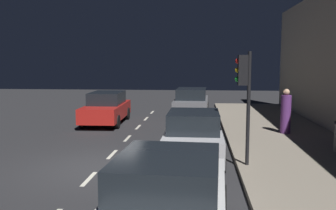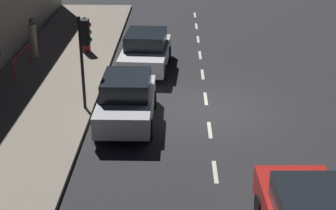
{
  "view_description": "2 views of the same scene",
  "coord_description": "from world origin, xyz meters",
  "views": [
    {
      "loc": [
        2.9,
        -10.16,
        3.08
      ],
      "look_at": [
        1.78,
        2.8,
        1.55
      ],
      "focal_mm": 39.02,
      "sensor_mm": 36.0,
      "label": 1
    },
    {
      "loc": [
        1.09,
        16.35,
        7.35
      ],
      "look_at": [
        1.34,
        2.33,
        1.2
      ],
      "focal_mm": 54.24,
      "sensor_mm": 36.0,
      "label": 2
    }
  ],
  "objects": [
    {
      "name": "traffic_light",
      "position": [
        4.14,
        0.21,
        2.52
      ],
      "size": [
        0.45,
        0.32,
        3.23
      ],
      "color": "black",
      "rests_on": "sidewalk"
    },
    {
      "name": "pedestrian_0",
      "position": [
        7.47,
        -5.34,
        1.0
      ],
      "size": [
        0.33,
        0.33,
        1.78
      ],
      "rotation": [
        0.0,
        0.0,
        0.03
      ],
      "color": "gray",
      "rests_on": "sidewalk"
    },
    {
      "name": "ground_plane",
      "position": [
        0.0,
        0.0,
        0.0
      ],
      "size": [
        60.0,
        60.0,
        0.0
      ],
      "primitive_type": "plane",
      "color": "#28282B"
    },
    {
      "name": "parked_car_0",
      "position": [
        2.41,
        -4.3,
        0.79
      ],
      "size": [
        2.14,
        4.14,
        1.58
      ],
      "rotation": [
        0.0,
        0.0,
        -0.06
      ],
      "color": "silver",
      "rests_on": "ground"
    },
    {
      "name": "sidewalk",
      "position": [
        6.25,
        0.0,
        0.07
      ],
      "size": [
        4.5,
        32.0,
        0.15
      ],
      "color": "gray",
      "rests_on": "ground"
    },
    {
      "name": "pedestrian_2",
      "position": [
        5.31,
        -6.24,
        0.89
      ],
      "size": [
        0.51,
        0.51,
        1.64
      ],
      "rotation": [
        0.0,
        0.0,
        2.9
      ],
      "color": "maroon",
      "rests_on": "sidewalk"
    },
    {
      "name": "parked_car_3",
      "position": [
        2.73,
        1.0,
        0.79
      ],
      "size": [
        1.85,
        3.83,
        1.58
      ],
      "rotation": [
        0.0,
        0.0,
        -0.01
      ],
      "color": "#B7B7BC",
      "rests_on": "ground"
    },
    {
      "name": "lane_centre_line",
      "position": [
        0.0,
        -1.0,
        0.0
      ],
      "size": [
        0.12,
        27.2,
        0.01
      ],
      "color": "beige",
      "rests_on": "ground"
    },
    {
      "name": "red_railing",
      "position": [
        7.4,
        -3.15,
        0.88
      ],
      "size": [
        0.05,
        2.2,
        0.97
      ],
      "color": "red",
      "rests_on": "sidewalk"
    }
  ]
}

